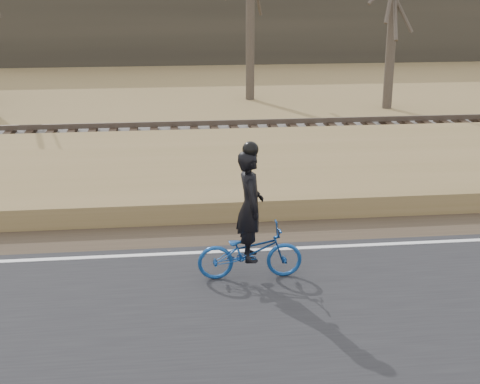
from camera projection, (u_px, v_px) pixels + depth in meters
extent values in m
plane|color=olive|center=(13.00, 269.00, 11.64)|extent=(120.00, 120.00, 0.00)
cube|color=silver|center=(15.00, 261.00, 11.81)|extent=(120.00, 0.12, 0.01)
cube|color=#473A2B|center=(26.00, 242.00, 12.77)|extent=(120.00, 1.60, 0.04)
cube|color=olive|center=(49.00, 186.00, 15.54)|extent=(120.00, 5.00, 0.44)
cube|color=slate|center=(70.00, 147.00, 19.14)|extent=(120.00, 3.00, 0.45)
cube|color=black|center=(69.00, 137.00, 19.05)|extent=(120.00, 2.40, 0.14)
cube|color=brown|center=(65.00, 137.00, 18.32)|extent=(120.00, 0.07, 0.15)
cube|color=brown|center=(72.00, 126.00, 19.68)|extent=(120.00, 0.07, 0.15)
cube|color=#383328|center=(114.00, 11.00, 39.10)|extent=(120.00, 4.00, 6.00)
imported|color=navy|center=(250.00, 252.00, 11.04)|extent=(1.74, 0.62, 0.91)
imported|color=black|center=(250.00, 206.00, 10.79)|extent=(0.44, 0.67, 1.83)
sphere|color=black|center=(250.00, 149.00, 10.51)|extent=(0.26, 0.26, 0.26)
cylinder|color=#494136|center=(393.00, 9.00, 24.87)|extent=(0.36, 0.36, 7.45)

